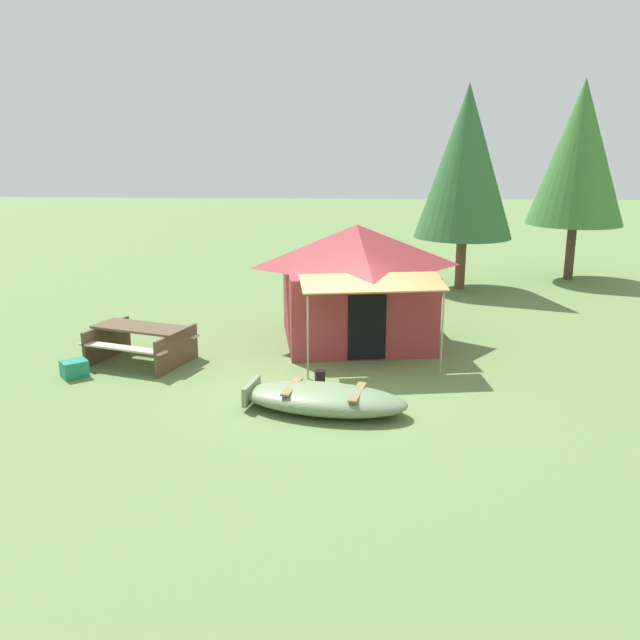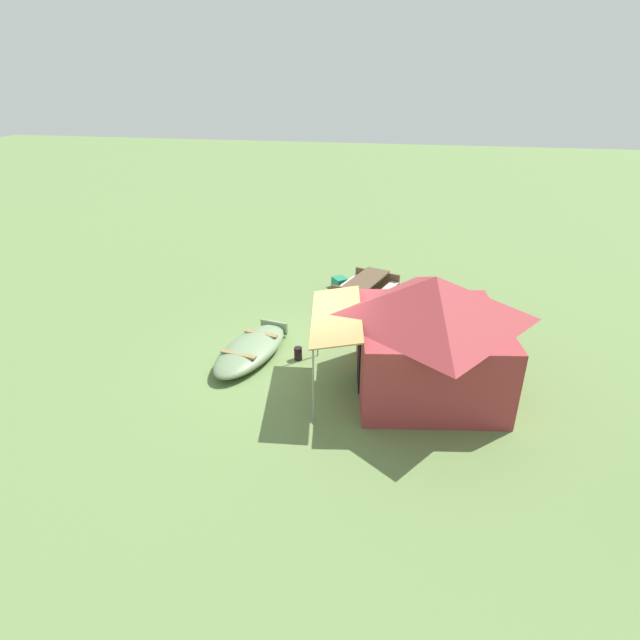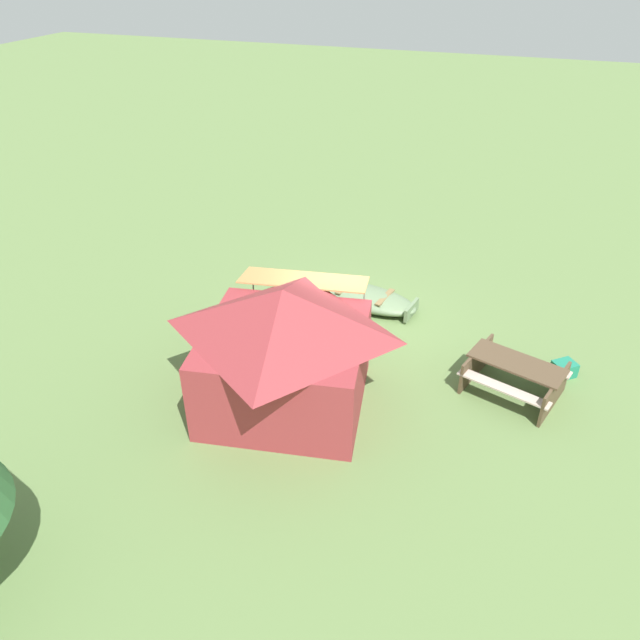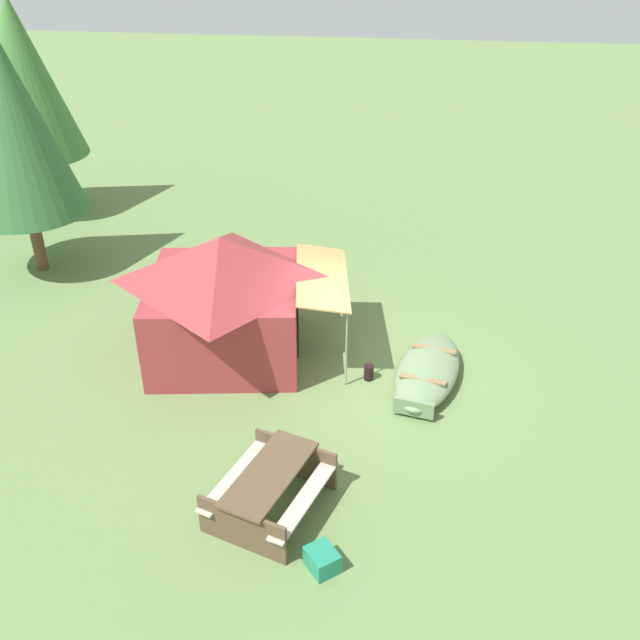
{
  "view_description": "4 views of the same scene",
  "coord_description": "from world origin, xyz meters",
  "px_view_note": "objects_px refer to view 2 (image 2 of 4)",
  "views": [
    {
      "loc": [
        0.44,
        -11.67,
        4.3
      ],
      "look_at": [
        -0.23,
        0.6,
        1.04
      ],
      "focal_mm": 38.41,
      "sensor_mm": 36.0,
      "label": 1
    },
    {
      "loc": [
        9.99,
        2.33,
        6.18
      ],
      "look_at": [
        -0.25,
        0.37,
        1.06
      ],
      "focal_mm": 28.66,
      "sensor_mm": 36.0,
      "label": 2
    },
    {
      "loc": [
        -3.26,
        11.45,
        7.9
      ],
      "look_at": [
        0.34,
        0.98,
        0.82
      ],
      "focal_mm": 34.1,
      "sensor_mm": 36.0,
      "label": 3
    },
    {
      "loc": [
        -11.4,
        -0.75,
        7.98
      ],
      "look_at": [
        0.55,
        0.91,
        0.81
      ],
      "focal_mm": 39.48,
      "sensor_mm": 36.0,
      "label": 4
    }
  ],
  "objects_px": {
    "beached_rowboat": "(251,349)",
    "picnic_table": "(366,287)",
    "canvas_cabin_tent": "(430,332)",
    "cooler_box": "(340,283)",
    "fuel_can": "(298,353)"
  },
  "relations": [
    {
      "from": "beached_rowboat",
      "to": "fuel_can",
      "type": "relative_size",
      "value": 9.37
    },
    {
      "from": "picnic_table",
      "to": "cooler_box",
      "type": "height_order",
      "value": "picnic_table"
    },
    {
      "from": "beached_rowboat",
      "to": "picnic_table",
      "type": "xyz_separation_m",
      "value": [
        -3.73,
        2.33,
        0.25
      ]
    },
    {
      "from": "picnic_table",
      "to": "fuel_can",
      "type": "relative_size",
      "value": 7.11
    },
    {
      "from": "canvas_cabin_tent",
      "to": "picnic_table",
      "type": "height_order",
      "value": "canvas_cabin_tent"
    },
    {
      "from": "picnic_table",
      "to": "fuel_can",
      "type": "height_order",
      "value": "picnic_table"
    },
    {
      "from": "beached_rowboat",
      "to": "canvas_cabin_tent",
      "type": "xyz_separation_m",
      "value": [
        0.5,
        4.08,
        1.1
      ]
    },
    {
      "from": "beached_rowboat",
      "to": "picnic_table",
      "type": "bearing_deg",
      "value": 148.0
    },
    {
      "from": "canvas_cabin_tent",
      "to": "cooler_box",
      "type": "relative_size",
      "value": 9.9
    },
    {
      "from": "beached_rowboat",
      "to": "cooler_box",
      "type": "distance_m",
      "value": 4.93
    },
    {
      "from": "beached_rowboat",
      "to": "canvas_cabin_tent",
      "type": "relative_size",
      "value": 0.65
    },
    {
      "from": "fuel_can",
      "to": "picnic_table",
      "type": "bearing_deg",
      "value": 161.51
    },
    {
      "from": "beached_rowboat",
      "to": "cooler_box",
      "type": "relative_size",
      "value": 6.48
    },
    {
      "from": "picnic_table",
      "to": "cooler_box",
      "type": "relative_size",
      "value": 4.91
    },
    {
      "from": "beached_rowboat",
      "to": "fuel_can",
      "type": "bearing_deg",
      "value": 96.07
    }
  ]
}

